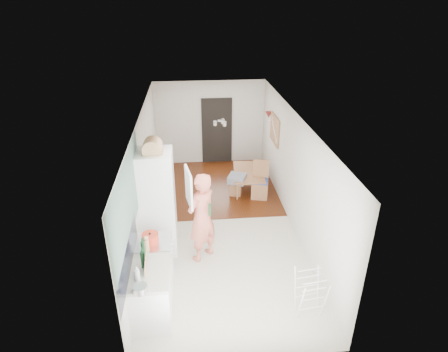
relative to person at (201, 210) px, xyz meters
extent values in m
cube|color=beige|center=(0.45, 1.11, -1.08)|extent=(3.20, 7.00, 0.01)
cube|color=#501D0E|center=(0.45, 2.96, -1.07)|extent=(3.20, 3.30, 0.01)
cube|color=slate|center=(-1.14, -0.89, 0.77)|extent=(0.02, 3.00, 1.30)
cube|color=black|center=(-1.14, -1.44, 0.07)|extent=(0.02, 1.90, 0.50)
cube|color=black|center=(0.65, 4.59, -0.08)|extent=(0.90, 0.04, 2.00)
cube|color=white|center=(-0.85, -1.44, -0.65)|extent=(0.60, 0.90, 0.86)
cube|color=beige|center=(-0.85, -1.44, -0.19)|extent=(0.62, 0.92, 0.06)
cube|color=white|center=(-0.85, -0.69, -0.64)|extent=(0.60, 0.60, 0.88)
cube|color=#BCBCBF|center=(-0.85, -0.69, -0.18)|extent=(0.60, 0.60, 0.04)
cube|color=white|center=(-0.82, 0.33, 0.00)|extent=(0.66, 0.66, 2.15)
cube|color=white|center=(-0.21, 0.03, 0.47)|extent=(0.14, 0.56, 0.70)
cube|color=white|center=(-0.51, 0.33, 0.47)|extent=(0.02, 0.52, 0.66)
cube|color=tan|center=(2.03, 3.01, 0.47)|extent=(0.03, 0.90, 0.70)
cube|color=olive|center=(2.01, 3.01, 0.47)|extent=(0.00, 0.94, 0.74)
cone|color=maroon|center=(1.99, 3.66, 0.67)|extent=(0.18, 0.18, 0.16)
imported|color=#D46956|center=(0.00, 0.00, 0.00)|extent=(0.93, 0.92, 2.16)
imported|color=olive|center=(1.37, 2.78, -0.87)|extent=(0.77, 1.24, 0.42)
cube|color=gray|center=(0.99, 2.44, -0.61)|extent=(0.54, 0.54, 0.19)
cylinder|color=red|center=(-0.89, -0.70, -0.07)|extent=(0.32, 0.32, 0.17)
cylinder|color=#BCBCBF|center=(-0.94, -1.87, -0.10)|extent=(0.24, 0.24, 0.11)
cylinder|color=#174020|center=(0.15, -0.17, 0.11)|extent=(0.05, 0.05, 0.24)
cylinder|color=#174020|center=(-0.95, -1.34, -0.02)|extent=(0.07, 0.07, 0.29)
cylinder|color=#174020|center=(-0.97, -1.06, -0.02)|extent=(0.07, 0.07, 0.27)
cylinder|color=beige|center=(-1.01, -1.63, -0.06)|extent=(0.10, 0.10, 0.20)
cylinder|color=tan|center=(-0.93, -0.96, -0.04)|extent=(0.08, 0.08, 0.24)
cylinder|color=tan|center=(-0.92, -0.91, -0.05)|extent=(0.07, 0.07, 0.21)
camera|label=1|loc=(-0.14, -5.98, 3.65)|focal=30.00mm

